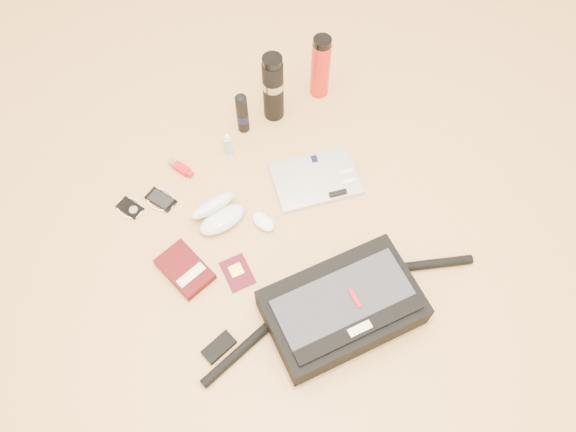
% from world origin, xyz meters
% --- Properties ---
extents(ground, '(4.00, 4.00, 0.00)m').
position_xyz_m(ground, '(0.00, 0.00, 0.00)').
color(ground, tan).
rests_on(ground, ground).
extents(messenger_bag, '(0.96, 0.36, 0.13)m').
position_xyz_m(messenger_bag, '(-0.02, -0.31, 0.06)').
color(messenger_bag, black).
rests_on(messenger_bag, ground).
extents(laptop, '(0.35, 0.29, 0.03)m').
position_xyz_m(laptop, '(0.21, 0.14, 0.01)').
color(laptop, silver).
rests_on(laptop, ground).
extents(book, '(0.15, 0.20, 0.03)m').
position_xyz_m(book, '(-0.35, 0.10, 0.02)').
color(book, '#41080A').
rests_on(book, ground).
extents(passport, '(0.10, 0.13, 0.01)m').
position_xyz_m(passport, '(-0.21, -0.01, 0.00)').
color(passport, '#460916').
rests_on(passport, ground).
extents(mouse, '(0.07, 0.10, 0.03)m').
position_xyz_m(mouse, '(-0.04, 0.10, 0.02)').
color(mouse, white).
rests_on(mouse, ground).
extents(sunglasses_case, '(0.18, 0.15, 0.10)m').
position_xyz_m(sunglasses_case, '(-0.16, 0.21, 0.04)').
color(sunglasses_case, silver).
rests_on(sunglasses_case, ground).
extents(ipod, '(0.10, 0.10, 0.01)m').
position_xyz_m(ipod, '(-0.40, 0.42, 0.01)').
color(ipod, black).
rests_on(ipod, ground).
extents(phone, '(0.11, 0.12, 0.01)m').
position_xyz_m(phone, '(-0.29, 0.39, 0.01)').
color(phone, black).
rests_on(phone, ground).
extents(inhaler, '(0.06, 0.11, 0.03)m').
position_xyz_m(inhaler, '(-0.17, 0.46, 0.01)').
color(inhaler, red).
rests_on(inhaler, ground).
extents(spray_bottle, '(0.03, 0.03, 0.11)m').
position_xyz_m(spray_bottle, '(0.02, 0.43, 0.05)').
color(spray_bottle, '#99BACC').
rests_on(spray_bottle, ground).
extents(aerosol_can, '(0.05, 0.05, 0.19)m').
position_xyz_m(aerosol_can, '(0.12, 0.49, 0.09)').
color(aerosol_can, black).
rests_on(aerosol_can, ground).
extents(thermos_black, '(0.10, 0.10, 0.30)m').
position_xyz_m(thermos_black, '(0.26, 0.48, 0.15)').
color(thermos_black, black).
rests_on(thermos_black, ground).
extents(thermos_red, '(0.08, 0.08, 0.28)m').
position_xyz_m(thermos_red, '(0.47, 0.47, 0.14)').
color(thermos_red, red).
rests_on(thermos_red, ground).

